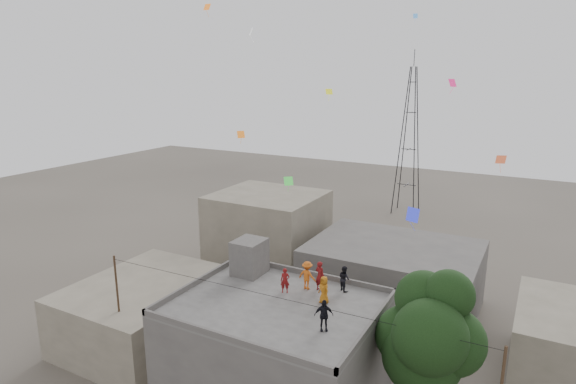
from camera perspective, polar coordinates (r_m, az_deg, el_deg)
name	(u,v)px	position (r m, az deg, el deg)	size (l,w,h in m)	color
main_building	(276,358)	(26.09, -1.45, -19.12)	(10.00, 8.00, 6.10)	#4B4846
parapet	(275,301)	(24.49, -1.50, -12.84)	(10.00, 8.00, 0.30)	#4B4846
stair_head_box	(249,257)	(27.70, -4.59, -7.67)	(1.60, 1.80, 2.00)	#4B4846
neighbor_west	(147,311)	(33.96, -16.42, -13.41)	(8.00, 10.00, 4.00)	#696253
neighbor_north	(393,277)	(37.17, 12.31, -9.82)	(12.00, 9.00, 5.00)	#4B4846
neighbor_northwest	(268,232)	(42.99, -2.38, -4.76)	(9.00, 8.00, 7.00)	#696253
tree	(428,336)	(22.77, 16.29, -16.08)	(4.90, 4.60, 9.10)	black
utility_line	(272,360)	(24.55, -1.93, -19.30)	(20.12, 0.62, 7.40)	black
transmission_tower	(409,141)	(61.33, 14.17, 5.84)	(2.97, 2.97, 20.01)	black
person_red_adult	(320,276)	(25.67, 3.80, -9.90)	(0.59, 0.39, 1.63)	maroon
person_orange_child	(324,290)	(24.43, 4.28, -11.49)	(0.69, 0.45, 1.41)	#A85F13
person_dark_child	(344,278)	(25.84, 6.68, -10.13)	(0.66, 0.52, 1.36)	black
person_dark_adult	(324,315)	(22.06, 4.25, -14.36)	(0.86, 0.36, 1.47)	black
person_orange_adult	(307,275)	(25.82, 2.29, -9.84)	(1.00, 0.57, 1.54)	#CA5A17
person_red_child	(285,281)	(25.46, -0.35, -10.46)	(0.48, 0.32, 1.33)	maroon
kites	(337,96)	(28.19, 5.79, 11.28)	(19.39, 16.53, 11.77)	orange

